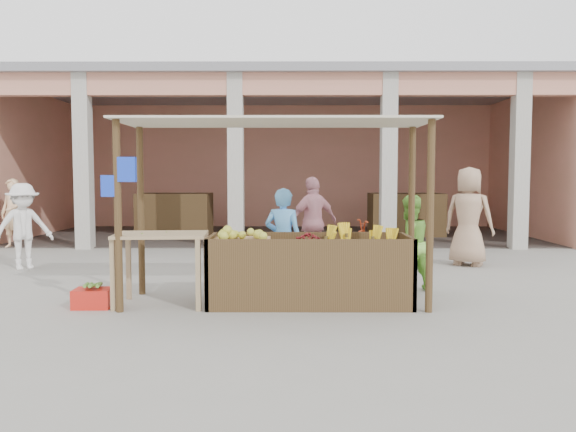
{
  "coord_description": "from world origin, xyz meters",
  "views": [
    {
      "loc": [
        0.25,
        -7.25,
        1.66
      ],
      "look_at": [
        0.22,
        1.2,
        1.07
      ],
      "focal_mm": 35.0,
      "sensor_mm": 36.0,
      "label": 1
    }
  ],
  "objects_px": {
    "motorcycle": "(338,244)",
    "side_table": "(161,244)",
    "red_crate": "(93,298)",
    "vendor_green": "(409,241)",
    "vendor_blue": "(283,237)",
    "fruit_stall": "(309,274)"
  },
  "relations": [
    {
      "from": "side_table",
      "to": "fruit_stall",
      "type": "bearing_deg",
      "value": -2.32
    },
    {
      "from": "side_table",
      "to": "red_crate",
      "type": "height_order",
      "value": "side_table"
    },
    {
      "from": "red_crate",
      "to": "side_table",
      "type": "bearing_deg",
      "value": 9.01
    },
    {
      "from": "side_table",
      "to": "vendor_green",
      "type": "bearing_deg",
      "value": 10.47
    },
    {
      "from": "fruit_stall",
      "to": "red_crate",
      "type": "height_order",
      "value": "fruit_stall"
    },
    {
      "from": "fruit_stall",
      "to": "motorcycle",
      "type": "height_order",
      "value": "motorcycle"
    },
    {
      "from": "red_crate",
      "to": "vendor_green",
      "type": "bearing_deg",
      "value": 11.98
    },
    {
      "from": "motorcycle",
      "to": "vendor_blue",
      "type": "bearing_deg",
      "value": 143.33
    },
    {
      "from": "side_table",
      "to": "red_crate",
      "type": "distance_m",
      "value": 1.09
    },
    {
      "from": "red_crate",
      "to": "vendor_green",
      "type": "distance_m",
      "value": 4.4
    },
    {
      "from": "vendor_blue",
      "to": "motorcycle",
      "type": "relative_size",
      "value": 0.89
    },
    {
      "from": "vendor_blue",
      "to": "motorcycle",
      "type": "bearing_deg",
      "value": -100.12
    },
    {
      "from": "red_crate",
      "to": "motorcycle",
      "type": "bearing_deg",
      "value": 38.27
    },
    {
      "from": "motorcycle",
      "to": "side_table",
      "type": "bearing_deg",
      "value": 126.86
    },
    {
      "from": "vendor_green",
      "to": "motorcycle",
      "type": "xyz_separation_m",
      "value": [
        -0.88,
        1.78,
        -0.27
      ]
    },
    {
      "from": "vendor_green",
      "to": "vendor_blue",
      "type": "bearing_deg",
      "value": -20.52
    },
    {
      "from": "red_crate",
      "to": "motorcycle",
      "type": "relative_size",
      "value": 0.26
    },
    {
      "from": "red_crate",
      "to": "vendor_green",
      "type": "xyz_separation_m",
      "value": [
        4.22,
        1.05,
        0.62
      ]
    },
    {
      "from": "red_crate",
      "to": "vendor_green",
      "type": "height_order",
      "value": "vendor_green"
    },
    {
      "from": "side_table",
      "to": "vendor_green",
      "type": "height_order",
      "value": "vendor_green"
    },
    {
      "from": "red_crate",
      "to": "vendor_blue",
      "type": "xyz_separation_m",
      "value": [
        2.41,
        0.97,
        0.68
      ]
    },
    {
      "from": "red_crate",
      "to": "motorcycle",
      "type": "xyz_separation_m",
      "value": [
        3.34,
        2.83,
        0.35
      ]
    }
  ]
}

